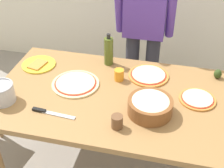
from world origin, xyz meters
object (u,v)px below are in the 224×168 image
(pizza_second_cooked, at_px, (148,75))
(olive_oil_bottle, at_px, (109,51))
(popcorn_bowl, at_px, (150,105))
(person_cook, at_px, (144,25))
(avocado, at_px, (218,74))
(pizza_raw_on_board, at_px, (76,83))
(chef_knife, at_px, (48,112))
(cup_orange, at_px, (119,75))
(pizza_cooked_on_tray, at_px, (197,99))
(plate_with_slice, at_px, (39,64))
(steel_pot, at_px, (1,93))
(cup_small_brown, at_px, (117,122))
(dining_table, at_px, (110,104))

(pizza_second_cooked, height_order, olive_oil_bottle, olive_oil_bottle)
(popcorn_bowl, bearing_deg, person_cook, 101.18)
(avocado, bearing_deg, pizza_second_cooked, -169.18)
(pizza_raw_on_board, bearing_deg, chef_knife, -101.66)
(pizza_raw_on_board, xyz_separation_m, olive_oil_bottle, (0.16, 0.32, 0.10))
(olive_oil_bottle, bearing_deg, cup_orange, -57.46)
(pizza_cooked_on_tray, height_order, plate_with_slice, plate_with_slice)
(person_cook, distance_m, olive_oil_bottle, 0.44)
(pizza_cooked_on_tray, relative_size, popcorn_bowl, 0.87)
(person_cook, bearing_deg, pizza_cooked_on_tray, -55.73)
(steel_pot, relative_size, chef_knife, 0.60)
(popcorn_bowl, distance_m, cup_small_brown, 0.24)
(popcorn_bowl, bearing_deg, olive_oil_bottle, 127.63)
(pizza_raw_on_board, relative_size, cup_small_brown, 3.96)
(steel_pot, bearing_deg, cup_small_brown, -5.01)
(plate_with_slice, distance_m, avocado, 1.35)
(pizza_second_cooked, distance_m, cup_small_brown, 0.59)
(pizza_second_cooked, xyz_separation_m, popcorn_bowl, (0.06, -0.40, 0.05))
(steel_pot, height_order, cup_orange, steel_pot)
(plate_with_slice, relative_size, avocado, 3.71)
(dining_table, relative_size, cup_small_brown, 18.82)
(pizza_cooked_on_tray, bearing_deg, olive_oil_bottle, 155.92)
(plate_with_slice, bearing_deg, pizza_second_cooked, 3.26)
(steel_pot, relative_size, cup_small_brown, 2.04)
(pizza_cooked_on_tray, bearing_deg, cup_orange, 168.94)
(pizza_second_cooked, bearing_deg, person_cook, 103.13)
(pizza_cooked_on_tray, xyz_separation_m, popcorn_bowl, (-0.29, -0.20, 0.05))
(cup_orange, bearing_deg, pizza_raw_on_board, -155.76)
(cup_small_brown, bearing_deg, pizza_second_cooked, 79.27)
(pizza_cooked_on_tray, bearing_deg, plate_with_slice, 172.70)
(steel_pot, distance_m, avocado, 1.51)
(person_cook, xyz_separation_m, chef_knife, (-0.45, -1.04, -0.17))
(cup_orange, relative_size, cup_small_brown, 1.00)
(pizza_raw_on_board, xyz_separation_m, steel_pot, (-0.41, -0.28, 0.06))
(dining_table, relative_size, avocado, 22.86)
(pizza_cooked_on_tray, height_order, chef_knife, pizza_cooked_on_tray)
(person_cook, height_order, pizza_second_cooked, person_cook)
(pizza_raw_on_board, distance_m, olive_oil_bottle, 0.38)
(popcorn_bowl, bearing_deg, chef_knife, -166.33)
(dining_table, xyz_separation_m, popcorn_bowl, (0.29, -0.13, 0.15))
(dining_table, height_order, plate_with_slice, plate_with_slice)
(cup_orange, height_order, chef_knife, cup_orange)
(cup_orange, bearing_deg, person_cook, 81.16)
(popcorn_bowl, xyz_separation_m, cup_orange, (-0.26, 0.31, -0.02))
(pizza_cooked_on_tray, xyz_separation_m, steel_pot, (-1.25, -0.30, 0.06))
(pizza_raw_on_board, bearing_deg, pizza_second_cooked, 24.58)
(pizza_second_cooked, distance_m, plate_with_slice, 0.85)
(olive_oil_bottle, bearing_deg, person_cook, 60.60)
(dining_table, distance_m, olive_oil_bottle, 0.44)
(person_cook, relative_size, pizza_raw_on_board, 4.81)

